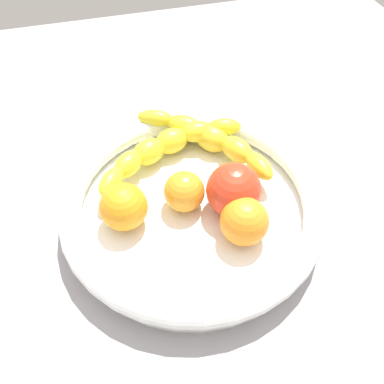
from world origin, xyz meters
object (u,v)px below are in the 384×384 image
Objects in this scene: orange_mid_left at (244,221)px; tomato_red at (234,190)px; orange_mid_right at (123,205)px; banana_draped_right at (164,148)px; fruit_bowl at (192,205)px; orange_front at (184,192)px; banana_draped_left at (209,138)px.

tomato_red is (-4.47, 0.23, 0.54)cm from orange_mid_left.
orange_mid_right is at bearing -97.58° from tomato_red.
fruit_bowl is at bearing 8.90° from banana_draped_right.
orange_front is at bearing 92.34° from orange_mid_right.
fruit_bowl is 6.36× the size of orange_front.
orange_mid_left is (6.57, 5.48, 0.28)cm from orange_front.
banana_draped_right is 3.85× the size of orange_mid_left.
banana_draped_right is 3.79× the size of orange_mid_right.
orange_mid_right is at bearing -115.40° from orange_mid_left.
banana_draped_left is 16.48cm from orange_mid_right.
orange_mid_right is (-6.25, -13.17, 0.05)cm from orange_mid_left.
orange_mid_left is (5.91, 4.67, 2.48)cm from fruit_bowl.
banana_draped_left is 6.63cm from banana_draped_right.
banana_draped_right reaches higher than banana_draped_left.
orange_front is 6.14cm from tomato_red.
orange_front is 0.76× the size of tomato_red.
orange_mid_left is (15.44, -0.51, 0.49)cm from banana_draped_left.
banana_draped_left is 10.71cm from orange_front.
orange_front reaches higher than banana_draped_left.
orange_mid_left reaches higher than banana_draped_right.
tomato_red reaches higher than orange_front.
fruit_bowl is 5.66× the size of orange_mid_right.
orange_front is (-0.66, -0.81, 2.20)cm from fruit_bowl.
orange_mid_left is at bearing 38.33° from fruit_bowl.
banana_draped_right is (0.34, -6.62, 0.13)cm from banana_draped_left.
orange_mid_right is (8.85, -7.06, 0.41)cm from banana_draped_right.
banana_draped_left is 15.46cm from orange_mid_left.
orange_front reaches higher than banana_draped_right.
orange_mid_left is 14.58cm from orange_mid_right.
banana_draped_right is at bearing -175.80° from orange_front.
tomato_red reaches higher than orange_mid_left.
orange_mid_right reaches higher than banana_draped_right.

